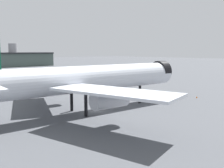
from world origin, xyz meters
name	(u,v)px	position (x,y,z in m)	size (l,w,h in m)	color
ground	(96,111)	(0.00, 0.00, 0.00)	(900.00, 900.00, 0.00)	#4C4F54
airliner_near_gate	(87,79)	(-2.52, 0.21, 7.97)	(61.72, 55.89, 18.09)	silver
service_truck_front	(93,85)	(22.56, 27.29, 1.59)	(5.96, 4.12, 3.00)	black
traffic_cone_wingtip	(197,97)	(33.55, -9.60, 0.30)	(0.48, 0.48, 0.60)	#F2600C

